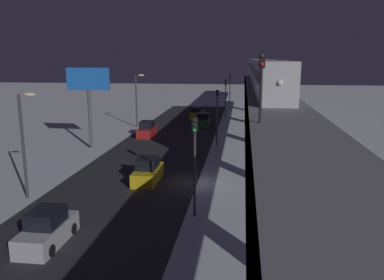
{
  "coord_description": "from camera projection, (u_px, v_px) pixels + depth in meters",
  "views": [
    {
      "loc": [
        -3.83,
        30.29,
        9.99
      ],
      "look_at": [
        1.42,
        -10.2,
        1.41
      ],
      "focal_mm": 36.88,
      "sensor_mm": 36.0,
      "label": 1
    }
  ],
  "objects": [
    {
      "name": "traffic_light_mid",
      "position": [
        217.0,
        109.0,
        44.77
      ],
      "size": [
        0.32,
        0.44,
        6.4
      ],
      "color": "#2D2D2D",
      "rests_on": "ground_plane"
    },
    {
      "name": "traffic_light_near",
      "position": [
        195.0,
        153.0,
        24.41
      ],
      "size": [
        0.32,
        0.44,
        6.4
      ],
      "color": "#2D2D2D",
      "rests_on": "ground_plane"
    },
    {
      "name": "sedan_green",
      "position": [
        203.0,
        121.0,
        58.3
      ],
      "size": [
        1.8,
        4.11,
        1.97
      ],
      "rotation": [
        0.0,
        0.0,
        3.14
      ],
      "color": "#2D6038",
      "rests_on": "ground_plane"
    },
    {
      "name": "traffic_light_far",
      "position": [
        226.0,
        93.0,
        65.14
      ],
      "size": [
        0.32,
        0.44,
        6.4
      ],
      "color": "#2D2D2D",
      "rests_on": "ground_plane"
    },
    {
      "name": "avenue_asphalt",
      "position": [
        131.0,
        181.0,
        32.58
      ],
      "size": [
        11.0,
        101.6,
        0.01
      ],
      "primitive_type": "cube",
      "color": "#28282D",
      "rests_on": "ground_plane"
    },
    {
      "name": "sedan_yellow",
      "position": [
        148.0,
        172.0,
        32.28
      ],
      "size": [
        1.8,
        4.41,
        1.97
      ],
      "rotation": [
        0.0,
        0.0,
        3.14
      ],
      "color": "gold",
      "rests_on": "ground_plane"
    },
    {
      "name": "subway_train",
      "position": [
        260.0,
        69.0,
        64.69
      ],
      "size": [
        2.94,
        74.07,
        3.4
      ],
      "color": "#B7BABF",
      "rests_on": "elevated_railway"
    },
    {
      "name": "traffic_light_distant",
      "position": [
        230.0,
        85.0,
        85.5
      ],
      "size": [
        0.32,
        0.44,
        6.4
      ],
      "color": "#2D2D2D",
      "rests_on": "ground_plane"
    },
    {
      "name": "sedan_red",
      "position": [
        147.0,
        130.0,
        50.74
      ],
      "size": [
        1.8,
        4.19,
        1.97
      ],
      "color": "#A51E1E",
      "rests_on": "ground_plane"
    },
    {
      "name": "street_lamp_far",
      "position": [
        138.0,
        94.0,
        56.62
      ],
      "size": [
        1.35,
        0.44,
        7.65
      ],
      "color": "#38383D",
      "rests_on": "ground_plane"
    },
    {
      "name": "street_lamp_near",
      "position": [
        25.0,
        133.0,
        27.5
      ],
      "size": [
        1.35,
        0.44,
        7.65
      ],
      "color": "#38383D",
      "rests_on": "ground_plane"
    },
    {
      "name": "sedan_yellow_2",
      "position": [
        197.0,
        114.0,
        65.42
      ],
      "size": [
        1.8,
        4.5,
        1.97
      ],
      "rotation": [
        0.0,
        0.0,
        3.14
      ],
      "color": "gold",
      "rests_on": "ground_plane"
    },
    {
      "name": "rail_signal",
      "position": [
        261.0,
        75.0,
        22.03
      ],
      "size": [
        0.36,
        0.41,
        4.0
      ],
      "color": "black",
      "rests_on": "elevated_railway"
    },
    {
      "name": "elevated_railway",
      "position": [
        276.0,
        119.0,
        30.01
      ],
      "size": [
        5.0,
        101.6,
        6.29
      ],
      "color": "slate",
      "rests_on": "ground_plane"
    },
    {
      "name": "sedan_silver",
      "position": [
        47.0,
        230.0,
        21.41
      ],
      "size": [
        1.91,
        4.31,
        1.97
      ],
      "color": "#B2B2B7",
      "rests_on": "ground_plane"
    },
    {
      "name": "ground_plane",
      "position": [
        193.0,
        183.0,
        31.93
      ],
      "size": [
        240.0,
        240.0,
        0.0
      ],
      "primitive_type": "plane",
      "color": "silver"
    },
    {
      "name": "commercial_billboard",
      "position": [
        88.0,
        87.0,
        42.79
      ],
      "size": [
        4.8,
        0.36,
        8.9
      ],
      "color": "#4C4C51",
      "rests_on": "ground_plane"
    }
  ]
}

